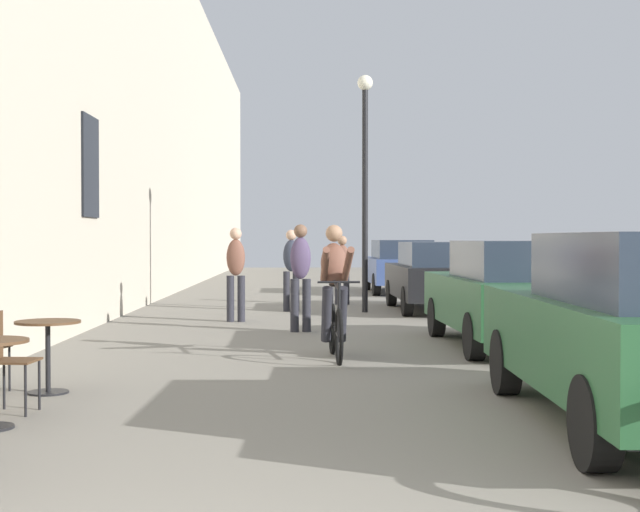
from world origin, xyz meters
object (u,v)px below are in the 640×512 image
Objects in this scene: cafe_chair_mid_toward_street at (6,354)px; parked_car_third at (436,275)px; pedestrian_near at (301,271)px; pedestrian_furthest at (342,266)px; parked_car_fourth at (400,265)px; cyclist_on_bicycle at (335,295)px; cafe_table_far at (48,341)px; pedestrian_mid at (236,269)px; street_lamp at (365,162)px; parked_car_second at (512,292)px; pedestrian_far at (291,265)px; parked_motorcycle at (635,416)px.

parked_car_third is (5.40, 10.98, 0.24)m from cafe_chair_mid_toward_street.
pedestrian_near reaches higher than pedestrian_furthest.
parked_car_fourth reaches higher than parked_car_third.
cafe_chair_mid_toward_street is 4.74m from cyclist_on_bicycle.
cafe_table_far is at bearing -137.97° from cyclist_on_bicycle.
cafe_table_far is 0.41× the size of cyclist_on_bicycle.
pedestrian_near is at bearing -124.19° from parked_car_third.
pedestrian_mid is at bearing -149.68° from parked_car_third.
street_lamp is (3.88, 10.70, 2.59)m from cafe_chair_mid_toward_street.
parked_car_fourth is (-0.22, 12.71, -0.01)m from parked_car_second.
pedestrian_far reaches higher than parked_car_third.
pedestrian_far is at bearing -179.17° from parked_car_third.
pedestrian_mid reaches higher than parked_car_fourth.
pedestrian_furthest is 0.38× the size of parked_car_fourth.
pedestrian_furthest is 0.39× the size of parked_car_third.
pedestrian_near is 0.43× the size of parked_car_third.
street_lamp is at bearing 93.72° from parked_motorcycle.
pedestrian_near is (-0.45, 3.17, 0.19)m from cyclist_on_bicycle.
parked_motorcycle is (-0.67, -13.26, -0.35)m from parked_car_third.
parked_car_fourth is at bearing 72.26° from cafe_table_far.
street_lamp is at bearing -102.14° from parked_car_fourth.
pedestrian_near is at bearing 98.13° from cyclist_on_bicycle.
cafe_table_far is 12.37m from pedestrian_furthest.
parked_car_third is 6.32m from parked_car_fourth.
pedestrian_far is 0.41× the size of parked_car_third.
cyclist_on_bicycle is 1.03× the size of pedestrian_far.
cyclist_on_bicycle is 5.25m from pedestrian_mid.
cyclist_on_bicycle is at bearing 106.12° from parked_motorcycle.
street_lamp is (0.86, 7.06, 2.30)m from cyclist_on_bicycle.
pedestrian_furthest is 15.21m from parked_motorcycle.
cafe_table_far is 6.33m from pedestrian_near.
pedestrian_furthest reaches higher than parked_car_second.
cyclist_on_bicycle reaches higher than cafe_chair_mid_toward_street.
pedestrian_mid is (-1.65, 4.98, 0.16)m from cyclist_on_bicycle.
street_lamp reaches higher than cafe_table_far.
parked_car_second reaches higher than parked_car_fourth.
cafe_chair_mid_toward_street is 1.24× the size of cafe_table_far.
cyclist_on_bicycle is 0.43× the size of parked_car_third.
pedestrian_near reaches higher than parked_car_third.
pedestrian_mid is (-1.20, 1.82, -0.02)m from pedestrian_near.
pedestrian_far is at bearing 95.20° from cyclist_on_bicycle.
pedestrian_far is at bearing 116.54° from parked_car_second.
cafe_table_far is at bearing -113.11° from pedestrian_near.
cafe_table_far is 10.20m from pedestrian_far.
cafe_chair_mid_toward_street is 0.52× the size of pedestrian_mid.
cafe_table_far is 0.42× the size of pedestrian_far.
cyclist_on_bicycle is at bearing -96.98° from street_lamp.
cafe_table_far is 6.52m from parked_car_second.
pedestrian_near reaches higher than cafe_table_far.
parked_motorcycle is at bearing -79.82° from pedestrian_far.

